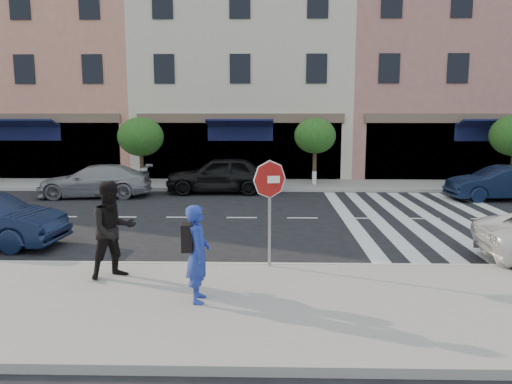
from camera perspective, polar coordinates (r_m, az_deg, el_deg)
name	(u,v)px	position (r m, az deg, el deg)	size (l,w,h in m)	color
ground	(233,251)	(12.59, -2.61, -6.77)	(120.00, 120.00, 0.00)	black
sidewalk_near	(218,306)	(9.02, -4.32, -12.84)	(60.00, 4.50, 0.15)	gray
sidewalk_far	(250,185)	(23.34, -0.74, 0.83)	(60.00, 3.00, 0.15)	gray
building_west_mid	(61,49)	(31.60, -21.42, 14.98)	(10.00, 9.00, 14.00)	tan
building_centre	(245,76)	(29.18, -1.32, 13.17)	(11.00, 9.00, 11.00)	beige
building_east_mid	(458,57)	(31.11, 22.08, 14.12)	(13.00, 9.00, 13.00)	tan
street_tree_wb	(141,137)	(23.64, -13.04, 6.14)	(2.10, 2.10, 3.06)	#473323
street_tree_c	(315,136)	(23.00, 6.77, 6.36)	(1.90, 1.90, 3.04)	#473323
stop_sign	(270,189)	(10.53, 1.58, 0.34)	(0.80, 0.19, 2.30)	gray
photographer	(198,254)	(8.80, -6.65, -7.00)	(0.63, 0.41, 1.72)	navy
walker	(113,230)	(10.35, -16.05, -4.19)	(0.95, 0.74, 1.95)	black
car_far_left	(95,181)	(21.44, -17.94, 1.21)	(1.84, 4.53, 1.32)	gray
car_far_mid	(220,175)	(21.44, -4.13, 1.98)	(1.86, 4.61, 1.57)	black
car_far_right	(501,183)	(21.88, 26.17, 0.91)	(1.42, 4.08, 1.34)	black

